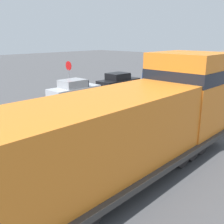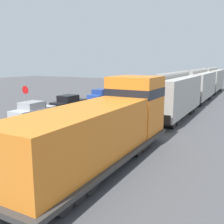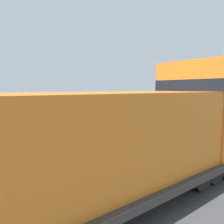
{
  "view_description": "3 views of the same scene",
  "coord_description": "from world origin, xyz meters",
  "px_view_note": "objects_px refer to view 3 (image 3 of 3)",
  "views": [
    {
      "loc": [
        10.77,
        -7.48,
        4.87
      ],
      "look_at": [
        1.35,
        2.27,
        0.93
      ],
      "focal_mm": 42.0,
      "sensor_mm": 36.0,
      "label": 1
    },
    {
      "loc": [
        11.57,
        -11.67,
        5.07
      ],
      "look_at": [
        3.53,
        3.17,
        1.82
      ],
      "focal_mm": 42.0,
      "sensor_mm": 36.0,
      "label": 2
    },
    {
      "loc": [
        9.8,
        -5.3,
        3.2
      ],
      "look_at": [
        -5.31,
        6.49,
        1.12
      ],
      "focal_mm": 35.0,
      "sensor_mm": 36.0,
      "label": 3
    }
  ],
  "objects_px": {
    "parked_car_black": "(140,112)",
    "stop_sign": "(94,101)",
    "cyclist": "(101,138)",
    "parked_car_silver": "(97,117)",
    "parked_car_blue": "(180,108)",
    "locomotive": "(143,135)"
  },
  "relations": [
    {
      "from": "locomotive",
      "to": "stop_sign",
      "type": "height_order",
      "value": "locomotive"
    },
    {
      "from": "parked_car_blue",
      "to": "cyclist",
      "type": "height_order",
      "value": "cyclist"
    },
    {
      "from": "parked_car_silver",
      "to": "cyclist",
      "type": "distance_m",
      "value": 7.98
    },
    {
      "from": "cyclist",
      "to": "stop_sign",
      "type": "distance_m",
      "value": 9.78
    },
    {
      "from": "parked_car_silver",
      "to": "cyclist",
      "type": "height_order",
      "value": "cyclist"
    },
    {
      "from": "locomotive",
      "to": "stop_sign",
      "type": "bearing_deg",
      "value": 152.83
    },
    {
      "from": "locomotive",
      "to": "parked_car_black",
      "type": "relative_size",
      "value": 2.74
    },
    {
      "from": "parked_car_silver",
      "to": "stop_sign",
      "type": "relative_size",
      "value": 1.46
    },
    {
      "from": "parked_car_black",
      "to": "stop_sign",
      "type": "relative_size",
      "value": 1.47
    },
    {
      "from": "locomotive",
      "to": "parked_car_black",
      "type": "height_order",
      "value": "locomotive"
    },
    {
      "from": "parked_car_silver",
      "to": "parked_car_black",
      "type": "height_order",
      "value": "same"
    },
    {
      "from": "parked_car_silver",
      "to": "cyclist",
      "type": "bearing_deg",
      "value": -32.83
    },
    {
      "from": "parked_car_black",
      "to": "cyclist",
      "type": "distance_m",
      "value": 11.71
    },
    {
      "from": "stop_sign",
      "to": "parked_car_blue",
      "type": "bearing_deg",
      "value": 83.47
    },
    {
      "from": "parked_car_silver",
      "to": "locomotive",
      "type": "bearing_deg",
      "value": -27.5
    },
    {
      "from": "locomotive",
      "to": "parked_car_black",
      "type": "xyz_separation_m",
      "value": [
        -10.75,
        10.79,
        -0.98
      ]
    },
    {
      "from": "cyclist",
      "to": "parked_car_black",
      "type": "bearing_deg",
      "value": 125.32
    },
    {
      "from": "parked_car_black",
      "to": "parked_car_blue",
      "type": "bearing_deg",
      "value": 91.68
    },
    {
      "from": "parked_car_black",
      "to": "stop_sign",
      "type": "bearing_deg",
      "value": -108.59
    },
    {
      "from": "locomotive",
      "to": "parked_car_blue",
      "type": "relative_size",
      "value": 2.74
    },
    {
      "from": "parked_car_silver",
      "to": "parked_car_blue",
      "type": "bearing_deg",
      "value": 91.25
    },
    {
      "from": "parked_car_blue",
      "to": "parked_car_silver",
      "type": "bearing_deg",
      "value": -88.75
    }
  ]
}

